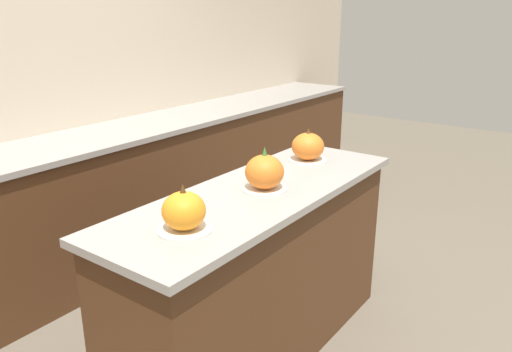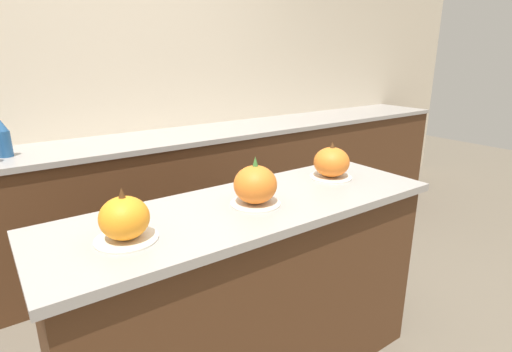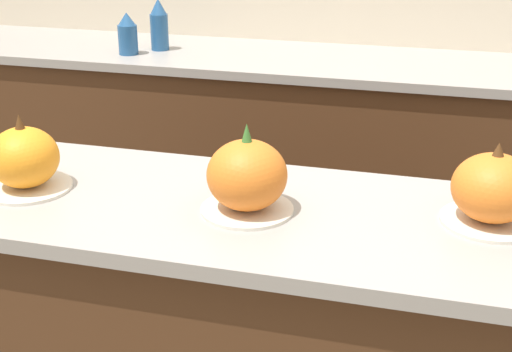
% 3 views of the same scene
% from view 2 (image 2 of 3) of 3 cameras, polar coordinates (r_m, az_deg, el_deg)
% --- Properties ---
extents(wall_back, '(8.00, 0.06, 2.50)m').
position_cam_2_polar(wall_back, '(3.10, -19.45, 12.01)').
color(wall_back, beige).
rests_on(wall_back, ground_plane).
extents(kitchen_island, '(1.69, 0.56, 0.88)m').
position_cam_2_polar(kitchen_island, '(1.86, -0.78, -16.71)').
color(kitchen_island, '#4C2D19').
rests_on(kitchen_island, ground_plane).
extents(back_counter, '(6.00, 0.60, 0.91)m').
position_cam_2_polar(back_counter, '(2.96, -16.09, -3.69)').
color(back_counter, '#4C2D19').
rests_on(back_counter, ground_plane).
extents(pumpkin_cake_left, '(0.21, 0.21, 0.19)m').
position_cam_2_polar(pumpkin_cake_left, '(1.38, -18.27, -5.94)').
color(pumpkin_cake_left, silver).
rests_on(pumpkin_cake_left, kitchen_island).
extents(pumpkin_cake_center, '(0.21, 0.21, 0.20)m').
position_cam_2_polar(pumpkin_cake_center, '(1.62, -0.10, -1.40)').
color(pumpkin_cake_center, silver).
rests_on(pumpkin_cake_center, kitchen_island).
extents(pumpkin_cake_right, '(0.21, 0.21, 0.18)m').
position_cam_2_polar(pumpkin_cake_right, '(2.00, 10.73, 1.82)').
color(pumpkin_cake_right, silver).
rests_on(pumpkin_cake_right, kitchen_island).
extents(bottle_tall, '(0.07, 0.07, 0.21)m').
position_cam_2_polar(bottle_tall, '(2.66, -32.37, 4.46)').
color(bottle_tall, '#235184').
rests_on(bottle_tall, back_counter).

